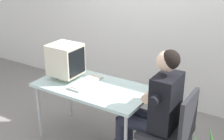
# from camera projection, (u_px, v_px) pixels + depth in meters

# --- Properties ---
(ground_plane) EXTENTS (12.00, 12.00, 0.00)m
(ground_plane) POSITION_uv_depth(u_px,v_px,m) (94.00, 139.00, 3.69)
(ground_plane) COLOR gray
(wall_back) EXTENTS (8.00, 0.10, 3.00)m
(wall_back) POSITION_uv_depth(u_px,v_px,m) (169.00, 2.00, 4.07)
(wall_back) COLOR silver
(wall_back) RESTS_ON ground_plane
(desk) EXTENTS (1.33, 0.70, 0.73)m
(desk) POSITION_uv_depth(u_px,v_px,m) (93.00, 90.00, 3.43)
(desk) COLOR #B7B7BC
(desk) RESTS_ON ground_plane
(crt_monitor) EXTENTS (0.36, 0.32, 0.42)m
(crt_monitor) POSITION_uv_depth(u_px,v_px,m) (65.00, 60.00, 3.52)
(crt_monitor) COLOR beige
(crt_monitor) RESTS_ON desk
(keyboard) EXTENTS (0.18, 0.47, 0.03)m
(keyboard) POSITION_uv_depth(u_px,v_px,m) (86.00, 82.00, 3.46)
(keyboard) COLOR silver
(keyboard) RESTS_ON desk
(office_chair) EXTENTS (0.47, 0.47, 0.92)m
(office_chair) POSITION_uv_depth(u_px,v_px,m) (173.00, 128.00, 2.99)
(office_chair) COLOR #4C4C51
(office_chair) RESTS_ON ground_plane
(person_seated) EXTENTS (0.75, 0.57, 1.32)m
(person_seated) POSITION_uv_depth(u_px,v_px,m) (155.00, 105.00, 3.01)
(person_seated) COLOR black
(person_seated) RESTS_ON ground_plane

